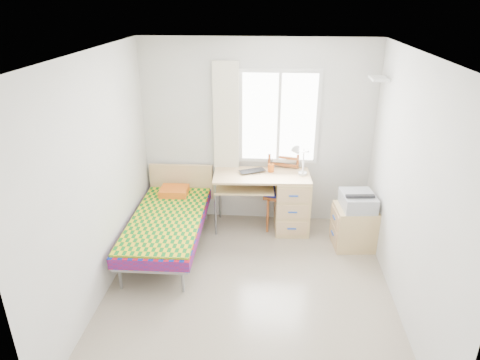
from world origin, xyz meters
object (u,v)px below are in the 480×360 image
(bed, at_px, (169,219))
(chair, at_px, (283,188))
(desk, at_px, (287,200))
(cabinet, at_px, (354,227))
(printer, at_px, (358,200))

(bed, distance_m, chair, 1.66)
(bed, distance_m, desk, 1.66)
(desk, bearing_deg, cabinet, -27.15)
(desk, distance_m, cabinet, 0.97)
(chair, relative_size, printer, 2.05)
(printer, bearing_deg, desk, 150.71)
(cabinet, distance_m, printer, 0.38)
(chair, bearing_deg, desk, -51.29)
(cabinet, relative_size, printer, 1.12)
(chair, xyz_separation_m, printer, (0.94, -0.51, 0.09))
(bed, distance_m, printer, 2.45)
(cabinet, bearing_deg, desk, 150.44)
(cabinet, xyz_separation_m, printer, (0.01, 0.01, 0.38))
(desk, relative_size, cabinet, 2.39)
(desk, relative_size, printer, 2.66)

